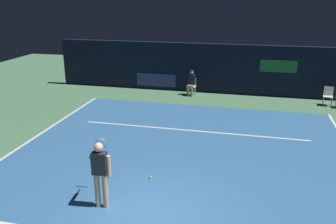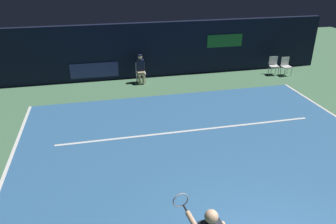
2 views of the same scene
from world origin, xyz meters
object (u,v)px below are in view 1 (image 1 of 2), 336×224
tennis_player (100,171)px  line_judge_on_chair (191,82)px  courtside_chair_far (328,95)px  tennis_ball (150,177)px

tennis_player → line_judge_on_chair: bearing=87.7°
courtside_chair_far → tennis_ball: size_ratio=12.94×
tennis_player → courtside_chair_far: bearing=55.8°
tennis_player → tennis_ball: (0.79, 1.58, -0.94)m
courtside_chair_far → tennis_ball: courtside_chair_far is taller
tennis_player → courtside_chair_far: 12.54m
line_judge_on_chair → tennis_player: bearing=-92.3°
courtside_chair_far → tennis_ball: 10.79m
tennis_player → courtside_chair_far: (7.04, 10.37, -0.49)m
line_judge_on_chair → courtside_chair_far: bearing=-1.9°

